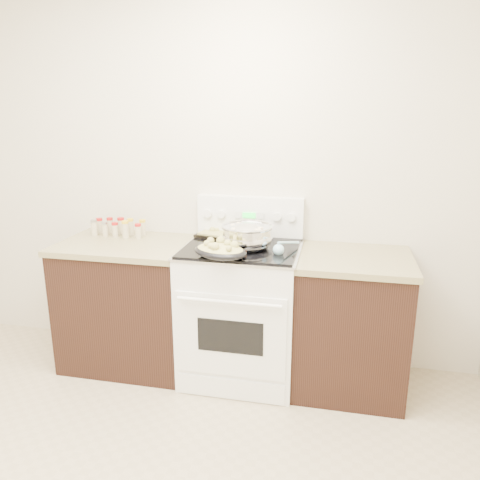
# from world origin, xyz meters

# --- Properties ---
(room_shell) EXTENTS (4.10, 3.60, 2.75)m
(room_shell) POSITION_xyz_m (0.00, 0.00, 1.70)
(room_shell) COLOR beige
(room_shell) RESTS_ON ground
(counter_left) EXTENTS (0.93, 0.67, 0.92)m
(counter_left) POSITION_xyz_m (-0.48, 1.43, 0.46)
(counter_left) COLOR black
(counter_left) RESTS_ON ground
(counter_right) EXTENTS (0.73, 0.67, 0.92)m
(counter_right) POSITION_xyz_m (1.08, 1.43, 0.46)
(counter_right) COLOR black
(counter_right) RESTS_ON ground
(kitchen_range) EXTENTS (0.78, 0.73, 1.22)m
(kitchen_range) POSITION_xyz_m (0.35, 1.42, 0.49)
(kitchen_range) COLOR white
(kitchen_range) RESTS_ON ground
(mixing_bowl) EXTENTS (0.41, 0.41, 0.20)m
(mixing_bowl) POSITION_xyz_m (0.39, 1.39, 1.02)
(mixing_bowl) COLOR silver
(mixing_bowl) RESTS_ON kitchen_range
(roasting_pan) EXTENTS (0.41, 0.35, 0.12)m
(roasting_pan) POSITION_xyz_m (0.28, 1.15, 0.99)
(roasting_pan) COLOR black
(roasting_pan) RESTS_ON kitchen_range
(baking_sheet) EXTENTS (0.44, 0.36, 0.06)m
(baking_sheet) POSITION_xyz_m (0.19, 1.65, 0.96)
(baking_sheet) COLOR black
(baking_sheet) RESTS_ON kitchen_range
(wooden_spoon) EXTENTS (0.13, 0.24, 0.04)m
(wooden_spoon) POSITION_xyz_m (0.33, 1.29, 0.95)
(wooden_spoon) COLOR #B17451
(wooden_spoon) RESTS_ON kitchen_range
(blue_ladle) EXTENTS (0.15, 0.24, 0.09)m
(blue_ladle) POSITION_xyz_m (0.62, 1.31, 0.97)
(blue_ladle) COLOR #9ED4EB
(blue_ladle) RESTS_ON kitchen_range
(spice_jars) EXTENTS (0.40, 0.15, 0.13)m
(spice_jars) POSITION_xyz_m (-0.61, 1.59, 0.98)
(spice_jars) COLOR #BFB28C
(spice_jars) RESTS_ON counter_left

